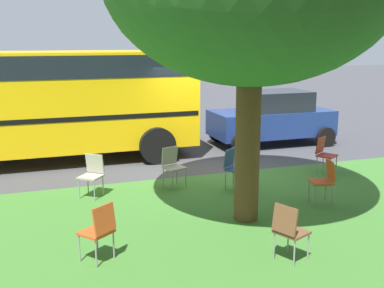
# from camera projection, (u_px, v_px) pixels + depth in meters

# --- Properties ---
(ground) EXTENTS (80.00, 80.00, 0.00)m
(ground) POSITION_uv_depth(u_px,v_px,m) (216.00, 171.00, 11.74)
(ground) COLOR #424247
(grass_verge) EXTENTS (48.00, 6.00, 0.01)m
(grass_verge) POSITION_uv_depth(u_px,v_px,m) (280.00, 215.00, 8.79)
(grass_verge) COLOR #3D752D
(grass_verge) RESTS_ON ground
(chair_0) EXTENTS (0.58, 0.59, 0.88)m
(chair_0) POSITION_uv_depth(u_px,v_px,m) (92.00, 172.00, 9.76)
(chair_0) COLOR #ADA393
(chair_0) RESTS_ON ground
(chair_1) EXTENTS (0.51, 0.51, 0.88)m
(chair_1) POSITION_uv_depth(u_px,v_px,m) (325.00, 178.00, 9.34)
(chair_1) COLOR #C64C1E
(chair_1) RESTS_ON ground
(chair_2) EXTENTS (0.58, 0.58, 0.88)m
(chair_2) POSITION_uv_depth(u_px,v_px,m) (99.00, 228.00, 6.87)
(chair_2) COLOR #C64C1E
(chair_2) RESTS_ON ground
(chair_3) EXTENTS (0.57, 0.57, 0.88)m
(chair_3) POSITION_uv_depth(u_px,v_px,m) (324.00, 152.00, 11.51)
(chair_3) COLOR #B7332D
(chair_3) RESTS_ON ground
(chair_4) EXTENTS (0.52, 0.53, 0.88)m
(chair_4) POSITION_uv_depth(u_px,v_px,m) (172.00, 164.00, 10.44)
(chair_4) COLOR #ADA393
(chair_4) RESTS_ON ground
(chair_5) EXTENTS (0.55, 0.54, 0.88)m
(chair_5) POSITION_uv_depth(u_px,v_px,m) (289.00, 228.00, 6.86)
(chair_5) COLOR brown
(chair_5) RESTS_ON ground
(chair_6) EXTENTS (0.58, 0.59, 0.88)m
(chair_6) POSITION_uv_depth(u_px,v_px,m) (234.00, 165.00, 10.29)
(chair_6) COLOR #335184
(chair_6) RESTS_ON ground
(parked_car) EXTENTS (3.70, 1.92, 1.65)m
(parked_car) POSITION_uv_depth(u_px,v_px,m) (272.00, 117.00, 14.63)
(parked_car) COLOR navy
(parked_car) RESTS_ON ground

